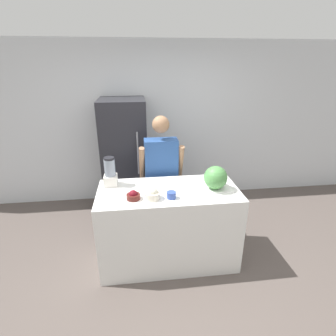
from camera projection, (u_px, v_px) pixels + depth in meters
ground_plane at (172, 280)px, 2.94m from camera, size 14.00×14.00×0.00m
wall_back at (156, 125)px, 4.35m from camera, size 8.00×0.06×2.60m
counter_island at (168, 225)px, 3.10m from camera, size 1.58×0.74×0.94m
refrigerator at (125, 157)px, 4.08m from camera, size 0.67×0.73×1.78m
person at (161, 177)px, 3.48m from camera, size 0.57×0.26×1.66m
cutting_board at (216, 188)px, 2.95m from camera, size 0.35×0.23×0.01m
watermelon at (216, 178)px, 2.89m from camera, size 0.26×0.26×0.26m
bowl_cherries at (133, 196)px, 2.72m from camera, size 0.14×0.14×0.10m
bowl_cream at (152, 194)px, 2.72m from camera, size 0.17×0.17×0.13m
bowl_small_blue at (171, 195)px, 2.73m from camera, size 0.10×0.10×0.07m
blender at (110, 173)px, 2.99m from camera, size 0.15×0.15×0.34m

